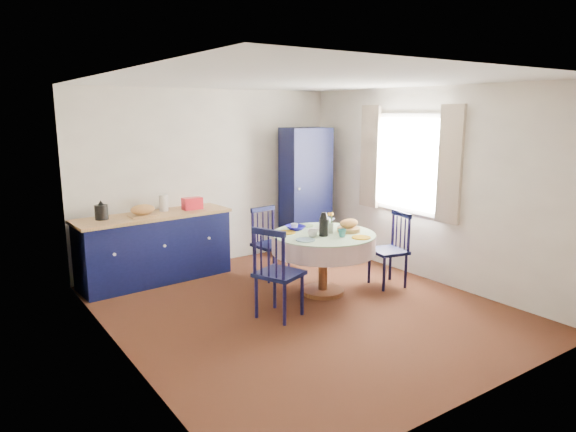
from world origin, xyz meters
The scene contains 17 objects.
floor centered at (0.00, 0.00, 0.00)m, with size 4.50×4.50×0.00m, color black.
ceiling centered at (0.00, 0.00, 2.50)m, with size 4.50×4.50×0.00m, color white.
wall_back centered at (0.00, 2.25, 1.25)m, with size 4.00×0.02×2.50m, color white.
wall_left centered at (-2.00, 0.00, 1.25)m, with size 0.02×4.50×2.50m, color white.
wall_right centered at (2.00, 0.00, 1.25)m, with size 0.02×4.50×2.50m, color white.
window centered at (1.95, 0.30, 1.52)m, with size 0.10×1.74×1.45m.
kitchen_counter centered at (-1.00, 1.90, 0.46)m, with size 2.03×0.76×1.13m.
pantry_cabinet centered at (1.40, 1.85, 0.97)m, with size 0.72×0.55×1.95m.
dining_table centered at (0.51, 0.27, 0.63)m, with size 1.25×1.25×1.03m.
chair_left centered at (-0.38, -0.05, 0.51)m, with size 0.57×0.58×1.01m.
chair_far centered at (0.31, 1.18, 0.48)m, with size 0.46×0.44×0.94m.
chair_right centered at (1.40, 0.02, 0.48)m, with size 0.48×0.50×0.95m.
mug_a centered at (0.28, 0.21, 0.80)m, with size 0.11×0.11×0.09m, color silver.
mug_b centered at (0.57, 0.01, 0.80)m, with size 0.10×0.10×0.09m, color #286E6F.
mug_c centered at (0.77, 0.56, 0.81)m, with size 0.13×0.13×0.10m, color black.
mug_d centered at (0.30, 0.59, 0.80)m, with size 0.09×0.09×0.09m, color silver.
cobalt_bowl centered at (0.33, 0.60, 0.78)m, with size 0.23×0.23×0.06m, color #0F0B79.
Camera 1 is at (-3.25, -4.41, 2.19)m, focal length 32.00 mm.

